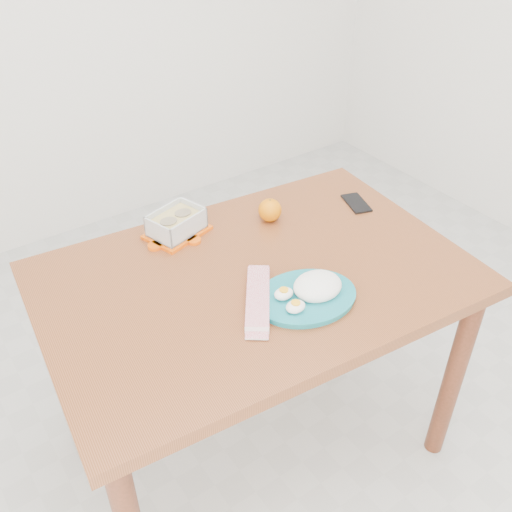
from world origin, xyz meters
TOP-DOWN VIEW (x-y plane):
  - ground at (0.00, 0.00)m, footprint 3.50×3.50m
  - dining_table at (-0.18, 0.07)m, footprint 1.24×0.89m
  - food_container at (-0.26, 0.37)m, footprint 0.21×0.18m
  - orange_fruit at (0.02, 0.27)m, footprint 0.07×0.07m
  - rice_plate at (-0.12, -0.10)m, footprint 0.32×0.32m
  - candy_bar at (-0.24, -0.03)m, footprint 0.19×0.23m
  - smartphone at (0.31, 0.18)m, footprint 0.09×0.13m

SIDE VIEW (x-z plane):
  - ground at x=0.00m, z-range 0.00..0.00m
  - dining_table at x=-0.18m, z-range 0.27..1.02m
  - smartphone at x=0.31m, z-range 0.75..0.76m
  - candy_bar at x=-0.24m, z-range 0.75..0.77m
  - rice_plate at x=-0.12m, z-range 0.74..0.81m
  - orange_fruit at x=0.02m, z-range 0.75..0.82m
  - food_container at x=-0.26m, z-range 0.75..0.83m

